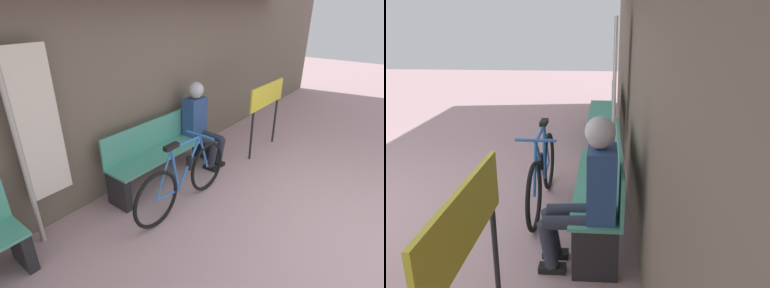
% 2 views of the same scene
% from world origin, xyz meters
% --- Properties ---
extents(ground_plane, '(24.00, 24.00, 0.00)m').
position_xyz_m(ground_plane, '(0.00, 0.00, 0.00)').
color(ground_plane, '#C69EA3').
extents(storefront_wall, '(12.00, 0.56, 3.20)m').
position_xyz_m(storefront_wall, '(0.00, 2.96, 1.66)').
color(storefront_wall, '#756656').
rests_on(storefront_wall, ground_plane).
extents(park_bench_near, '(1.81, 0.42, 0.86)m').
position_xyz_m(park_bench_near, '(-0.28, 2.62, 0.41)').
color(park_bench_near, '#51A88E').
rests_on(park_bench_near, ground_plane).
extents(bicycle, '(1.63, 0.40, 0.91)m').
position_xyz_m(bicycle, '(-0.61, 1.96, 0.37)').
color(bicycle, black).
rests_on(bicycle, ground_plane).
extents(person_seated, '(0.34, 0.61, 1.27)m').
position_xyz_m(person_seated, '(0.42, 2.51, 0.73)').
color(person_seated, '#2D3342').
rests_on(person_seated, ground_plane).
extents(banner_pole, '(0.45, 0.05, 1.99)m').
position_xyz_m(banner_pole, '(-1.87, 2.73, 1.17)').
color(banner_pole, '#B7B2A8').
rests_on(banner_pole, ground_plane).
extents(signboard, '(1.08, 0.04, 1.16)m').
position_xyz_m(signboard, '(1.43, 1.92, 0.89)').
color(signboard, '#232326').
rests_on(signboard, ground_plane).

